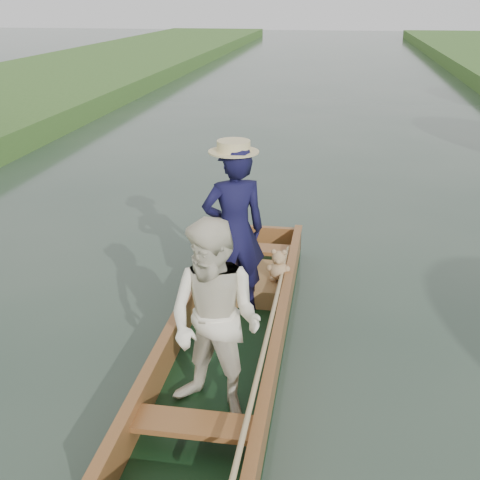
# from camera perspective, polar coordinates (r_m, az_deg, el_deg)

# --- Properties ---
(ground) EXTENTS (120.00, 120.00, 0.00)m
(ground) POSITION_cam_1_polar(r_m,az_deg,el_deg) (6.31, -0.89, -10.07)
(ground) COLOR #283D30
(ground) RESTS_ON ground
(punt) EXTENTS (1.14, 5.12, 1.99)m
(punt) POSITION_cam_1_polar(r_m,az_deg,el_deg) (5.83, -1.04, -5.45)
(punt) COLOR black
(punt) RESTS_ON ground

